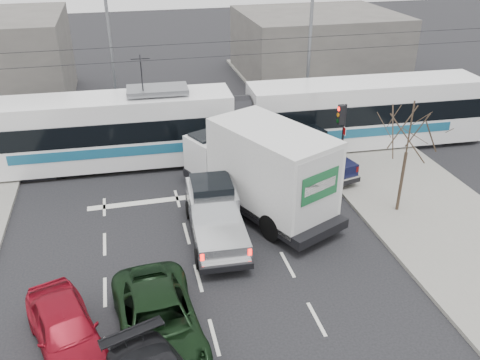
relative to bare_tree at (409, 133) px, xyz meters
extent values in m
plane|color=black|center=(-7.60, -2.50, -3.79)|extent=(120.00, 120.00, 0.00)
cube|color=gray|center=(1.40, -2.50, -3.72)|extent=(6.00, 60.00, 0.15)
cube|color=#33302D|center=(-7.60, 7.50, -3.78)|extent=(60.00, 1.60, 0.03)
cube|color=#635E5A|center=(4.40, 21.50, -1.29)|extent=(12.00, 10.00, 5.00)
cylinder|color=#47382B|center=(0.00, 0.00, -2.27)|extent=(0.14, 0.14, 2.75)
cylinder|color=#47382B|center=(0.00, 0.00, 0.23)|extent=(0.07, 0.07, 2.25)
cylinder|color=black|center=(-1.00, 4.00, -1.84)|extent=(0.12, 0.12, 3.60)
cube|color=black|center=(-1.20, 4.00, -0.54)|extent=(0.28, 0.28, 0.95)
cylinder|color=#FF0C07|center=(-1.35, 4.00, -0.24)|extent=(0.06, 0.20, 0.20)
cylinder|color=orange|center=(-1.35, 4.00, -0.54)|extent=(0.06, 0.20, 0.20)
cylinder|color=#05330C|center=(-1.35, 4.00, -0.84)|extent=(0.06, 0.20, 0.20)
cube|color=white|center=(-1.02, 3.85, -1.34)|extent=(0.02, 0.30, 0.40)
cylinder|color=slate|center=(-0.10, 11.50, 0.71)|extent=(0.20, 0.20, 9.00)
cylinder|color=slate|center=(-11.60, 13.50, 0.71)|extent=(0.20, 0.20, 9.00)
cylinder|color=black|center=(-7.60, 7.50, 1.71)|extent=(60.00, 0.03, 0.03)
cylinder|color=black|center=(-7.60, 7.50, 2.41)|extent=(60.00, 0.03, 0.03)
cube|color=white|center=(-12.34, 7.84, -2.75)|extent=(13.07, 3.23, 1.57)
cube|color=black|center=(-12.34, 7.84, -1.54)|extent=(13.14, 3.26, 1.07)
cube|color=white|center=(-12.34, 7.84, -0.57)|extent=(13.07, 3.12, 1.00)
cube|color=#175677|center=(-12.40, 6.47, -2.47)|extent=(9.08, 0.38, 0.50)
cube|color=white|center=(1.75, 7.29, -2.75)|extent=(13.07, 3.23, 1.57)
cube|color=black|center=(1.75, 7.29, -1.54)|extent=(13.14, 3.26, 1.07)
cube|color=white|center=(1.75, 7.29, -0.57)|extent=(13.07, 3.12, 1.00)
cube|color=#175677|center=(1.69, 5.91, -2.47)|extent=(9.08, 0.38, 0.50)
cylinder|color=black|center=(-5.30, 7.56, -1.75)|extent=(1.11, 2.65, 2.61)
cube|color=slate|center=(-9.53, 7.73, 0.16)|extent=(3.08, 1.75, 0.25)
cube|color=black|center=(-15.87, 7.98, -3.61)|extent=(2.10, 2.39, 0.36)
cube|color=black|center=(-7.41, 7.65, -3.61)|extent=(2.10, 2.39, 0.36)
cube|color=black|center=(-3.19, 7.48, -3.61)|extent=(2.10, 2.39, 0.36)
cube|color=black|center=(5.27, 7.15, -3.61)|extent=(2.10, 2.39, 0.36)
cube|color=black|center=(-8.17, -0.13, -3.26)|extent=(2.22, 5.72, 0.24)
cube|color=silver|center=(-8.12, 0.89, -2.58)|extent=(2.02, 2.46, 1.12)
cube|color=black|center=(-8.12, 0.98, -2.00)|extent=(1.73, 1.77, 0.53)
cube|color=silver|center=(-8.05, 2.24, -2.80)|extent=(1.89, 1.10, 0.53)
cube|color=silver|center=(-8.23, -1.36, -2.87)|extent=(2.03, 2.62, 0.63)
cube|color=silver|center=(-8.30, -2.83, -3.13)|extent=(1.79, 0.26, 0.17)
cube|color=#FF0C07|center=(-9.15, -2.67, -2.77)|extent=(0.14, 0.08, 0.27)
cube|color=#FF0C07|center=(-7.45, -2.76, -2.77)|extent=(0.14, 0.08, 0.27)
cylinder|color=black|center=(-8.97, 1.72, -3.40)|extent=(0.31, 0.79, 0.78)
cylinder|color=black|center=(-7.19, 1.63, -3.40)|extent=(0.31, 0.79, 0.78)
cylinder|color=black|center=(-9.15, -1.88, -3.40)|extent=(0.31, 0.79, 0.78)
cylinder|color=black|center=(-7.37, -1.97, -3.40)|extent=(0.31, 0.79, 0.78)
cube|color=black|center=(-5.86, 1.81, -3.16)|extent=(5.87, 8.46, 0.40)
cube|color=white|center=(-7.13, 4.59, -2.18)|extent=(3.19, 2.85, 1.84)
cube|color=black|center=(-7.20, 4.74, -1.49)|extent=(2.59, 2.11, 0.69)
cube|color=silver|center=(-5.52, 1.08, -1.47)|extent=(4.79, 6.12, 3.39)
cube|color=silver|center=(-4.39, -1.38, -1.47)|extent=(2.23, 1.07, 2.98)
cube|color=#13542A|center=(-4.36, -1.43, -1.19)|extent=(1.76, 0.83, 1.15)
cube|color=black|center=(-4.28, -1.62, -3.28)|extent=(2.37, 1.30, 0.21)
cylinder|color=black|center=(-8.04, 3.65, -3.28)|extent=(0.75, 1.08, 1.03)
cylinder|color=black|center=(-5.83, 4.66, -3.28)|extent=(0.75, 1.08, 1.03)
cylinder|color=black|center=(-6.02, -0.74, -3.22)|extent=(0.79, 1.19, 1.15)
cylinder|color=black|center=(-3.81, 0.28, -3.22)|extent=(0.79, 1.19, 1.15)
cube|color=black|center=(-2.10, 4.50, -3.26)|extent=(2.86, 5.13, 0.24)
cube|color=black|center=(-2.30, 5.35, -2.58)|extent=(2.18, 2.38, 1.11)
cube|color=black|center=(-2.32, 5.44, -2.00)|extent=(1.82, 1.76, 0.53)
cube|color=black|center=(-2.57, 6.48, -2.80)|extent=(1.86, 1.24, 0.53)
cube|color=black|center=(-1.85, 3.46, -2.87)|extent=(2.21, 2.53, 0.63)
cube|color=silver|center=(-1.56, 2.24, -3.13)|extent=(1.65, 0.55, 0.17)
cube|color=#590505|center=(-2.35, 2.15, -2.77)|extent=(0.15, 0.11, 0.27)
cube|color=#590505|center=(-0.82, 2.51, -2.77)|extent=(0.15, 0.11, 0.27)
cylinder|color=black|center=(-3.26, 5.82, -3.40)|extent=(0.44, 0.82, 0.78)
cylinder|color=black|center=(-1.65, 6.20, -3.40)|extent=(0.44, 0.82, 0.78)
cylinder|color=black|center=(-2.55, 2.80, -3.40)|extent=(0.44, 0.82, 0.78)
cylinder|color=black|center=(-0.94, 3.18, -3.40)|extent=(0.44, 0.82, 0.78)
imported|color=black|center=(-10.95, -5.19, -3.06)|extent=(2.80, 5.46, 1.47)
imported|color=maroon|center=(-13.67, -4.87, -3.06)|extent=(3.00, 4.65, 1.47)
camera|label=1|loc=(-11.28, -17.13, 7.86)|focal=38.00mm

